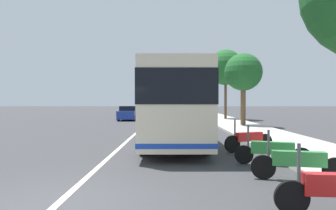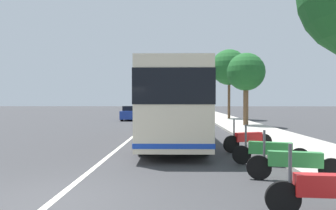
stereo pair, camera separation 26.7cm
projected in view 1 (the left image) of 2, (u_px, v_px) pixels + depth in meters
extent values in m
plane|color=#38383A|center=(59.00, 202.00, 5.85)|extent=(220.00, 220.00, 0.00)
cube|color=#B2ADA3|center=(272.00, 137.00, 15.77)|extent=(110.00, 3.60, 0.14)
cube|color=silver|center=(130.00, 138.00, 15.85)|extent=(110.00, 0.16, 0.01)
cube|color=beige|center=(173.00, 103.00, 14.48)|extent=(10.74, 2.68, 3.09)
cube|color=black|center=(173.00, 92.00, 14.48)|extent=(10.79, 2.72, 1.13)
cube|color=#193FB2|center=(173.00, 130.00, 14.50)|extent=(10.78, 2.71, 0.16)
cylinder|color=black|center=(152.00, 126.00, 17.92)|extent=(1.00, 0.32, 1.00)
cylinder|color=black|center=(191.00, 126.00, 17.93)|extent=(1.00, 0.32, 1.00)
cylinder|color=black|center=(144.00, 141.00, 11.07)|extent=(1.00, 0.32, 1.00)
cylinder|color=black|center=(206.00, 141.00, 11.08)|extent=(1.00, 0.32, 1.00)
cylinder|color=black|center=(292.00, 198.00, 5.19)|extent=(0.12, 0.61, 0.61)
cylinder|color=#4C4C51|center=(299.00, 164.00, 5.18)|extent=(0.06, 0.06, 0.70)
cylinder|color=black|center=(263.00, 167.00, 7.59)|extent=(0.20, 0.62, 0.62)
cylinder|color=black|center=(336.00, 170.00, 7.24)|extent=(0.20, 0.62, 0.62)
cube|color=#338C3F|center=(299.00, 159.00, 7.42)|extent=(0.48, 1.29, 0.37)
cylinder|color=#4C4C51|center=(268.00, 144.00, 7.56)|extent=(0.06, 0.06, 0.70)
cylinder|color=black|center=(244.00, 155.00, 9.46)|extent=(0.24, 0.59, 0.59)
cylinder|color=black|center=(302.00, 157.00, 8.98)|extent=(0.24, 0.59, 0.59)
cube|color=#338C3F|center=(272.00, 148.00, 9.22)|extent=(0.58, 1.29, 0.38)
cylinder|color=#4C4C51|center=(248.00, 136.00, 9.42)|extent=(0.06, 0.06, 0.70)
cylinder|color=black|center=(232.00, 144.00, 11.51)|extent=(0.32, 0.65, 0.67)
cylinder|color=black|center=(265.00, 142.00, 12.05)|extent=(0.32, 0.65, 0.67)
cube|color=red|center=(249.00, 137.00, 11.78)|extent=(0.64, 1.16, 0.35)
cylinder|color=#4C4C51|center=(235.00, 128.00, 11.54)|extent=(0.06, 0.06, 0.70)
cube|color=navy|center=(129.00, 114.00, 31.34)|extent=(4.52, 1.81, 0.82)
cube|color=black|center=(129.00, 108.00, 31.33)|extent=(2.30, 1.65, 0.48)
cylinder|color=black|center=(135.00, 118.00, 29.84)|extent=(0.64, 0.23, 0.64)
cylinder|color=black|center=(119.00, 118.00, 29.87)|extent=(0.64, 0.23, 0.64)
cylinder|color=black|center=(138.00, 116.00, 32.81)|extent=(0.64, 0.23, 0.64)
cylinder|color=black|center=(124.00, 116.00, 32.85)|extent=(0.64, 0.23, 0.64)
cube|color=#2D7238|center=(145.00, 110.00, 48.86)|extent=(4.40, 1.97, 0.81)
cube|color=black|center=(145.00, 105.00, 48.96)|extent=(2.10, 1.70, 0.58)
cylinder|color=black|center=(149.00, 112.00, 47.39)|extent=(0.65, 0.26, 0.64)
cylinder|color=black|center=(139.00, 112.00, 47.50)|extent=(0.65, 0.26, 0.64)
cylinder|color=black|center=(151.00, 111.00, 50.23)|extent=(0.65, 0.26, 0.64)
cylinder|color=black|center=(142.00, 111.00, 50.34)|extent=(0.65, 0.26, 0.64)
cylinder|color=brown|center=(243.00, 105.00, 23.20)|extent=(0.39, 0.39, 3.37)
sphere|color=#1E5B26|center=(243.00, 72.00, 23.17)|extent=(2.91, 2.91, 2.91)
cylinder|color=brown|center=(226.00, 99.00, 32.11)|extent=(0.28, 0.28, 4.47)
sphere|color=#1E5B26|center=(226.00, 67.00, 32.07)|extent=(3.80, 3.80, 3.80)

